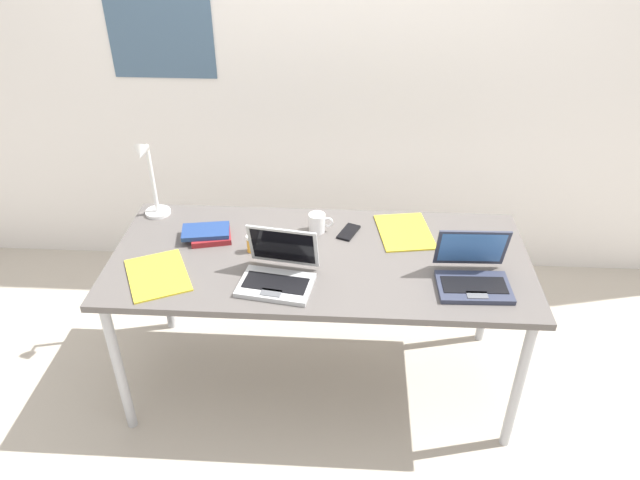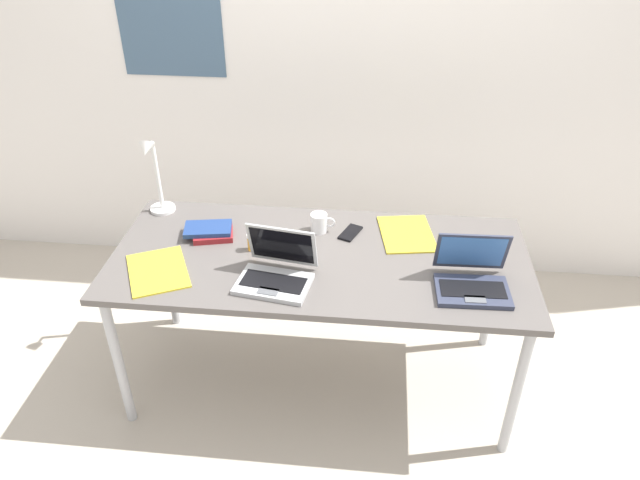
{
  "view_description": "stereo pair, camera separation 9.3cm",
  "coord_description": "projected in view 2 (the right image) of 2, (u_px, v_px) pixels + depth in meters",
  "views": [
    {
      "loc": [
        0.12,
        -2.12,
        2.2
      ],
      "look_at": [
        0.0,
        0.0,
        0.82
      ],
      "focal_mm": 33.51,
      "sensor_mm": 36.0,
      "label": 1
    },
    {
      "loc": [
        0.22,
        -2.11,
        2.2
      ],
      "look_at": [
        0.0,
        0.0,
        0.82
      ],
      "focal_mm": 33.51,
      "sensor_mm": 36.0,
      "label": 2
    }
  ],
  "objects": [
    {
      "name": "wall_back",
      "position": [
        341.0,
        53.0,
        3.19
      ],
      "size": [
        6.0,
        0.13,
        2.6
      ],
      "color": "silver",
      "rests_on": "ground_plane"
    },
    {
      "name": "ground_plane",
      "position": [
        320.0,
        377.0,
        2.98
      ],
      "size": [
        12.0,
        12.0,
        0.0
      ],
      "primitive_type": "plane",
      "color": "#B7AD9E"
    },
    {
      "name": "coffee_mug",
      "position": [
        319.0,
        223.0,
        2.72
      ],
      "size": [
        0.11,
        0.08,
        0.09
      ],
      "color": "white",
      "rests_on": "desk"
    },
    {
      "name": "paper_folder_back_right",
      "position": [
        158.0,
        271.0,
        2.47
      ],
      "size": [
        0.34,
        0.38,
        0.01
      ],
      "primitive_type": "cube",
      "rotation": [
        0.0,
        0.0,
        0.45
      ],
      "color": "gold",
      "rests_on": "desk"
    },
    {
      "name": "book_stack",
      "position": [
        211.0,
        231.0,
        2.7
      ],
      "size": [
        0.24,
        0.18,
        0.05
      ],
      "color": "maroon",
      "rests_on": "desk"
    },
    {
      "name": "desk_lamp",
      "position": [
        155.0,
        177.0,
        2.77
      ],
      "size": [
        0.12,
        0.18,
        0.4
      ],
      "color": "white",
      "rests_on": "desk"
    },
    {
      "name": "computer_mouse",
      "position": [
        298.0,
        246.0,
        2.61
      ],
      "size": [
        0.09,
        0.11,
        0.03
      ],
      "primitive_type": "ellipsoid",
      "rotation": [
        0.0,
        0.0,
        0.39
      ],
      "color": "black",
      "rests_on": "desk"
    },
    {
      "name": "cell_phone",
      "position": [
        350.0,
        233.0,
        2.72
      ],
      "size": [
        0.11,
        0.15,
        0.01
      ],
      "primitive_type": "cube",
      "rotation": [
        0.0,
        0.0,
        -0.39
      ],
      "color": "black",
      "rests_on": "desk"
    },
    {
      "name": "pill_bottle",
      "position": [
        252.0,
        242.0,
        2.59
      ],
      "size": [
        0.04,
        0.04,
        0.08
      ],
      "color": "gold",
      "rests_on": "desk"
    },
    {
      "name": "paper_folder_by_keyboard",
      "position": [
        407.0,
        234.0,
        2.71
      ],
      "size": [
        0.28,
        0.34,
        0.01
      ],
      "primitive_type": "cube",
      "rotation": [
        0.0,
        0.0,
        0.16
      ],
      "color": "gold",
      "rests_on": "desk"
    },
    {
      "name": "laptop_mid_desk",
      "position": [
        472.0,
        279.0,
        2.36
      ],
      "size": [
        0.3,
        0.27,
        0.21
      ],
      "color": "#33384C",
      "rests_on": "desk"
    },
    {
      "name": "laptop_front_left",
      "position": [
        276.0,
        272.0,
        2.4
      ],
      "size": [
        0.33,
        0.3,
        0.21
      ],
      "color": "#B7BABC",
      "rests_on": "desk"
    },
    {
      "name": "desk",
      "position": [
        320.0,
        266.0,
        2.61
      ],
      "size": [
        1.8,
        0.8,
        0.74
      ],
      "color": "#595451",
      "rests_on": "ground_plane"
    }
  ]
}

